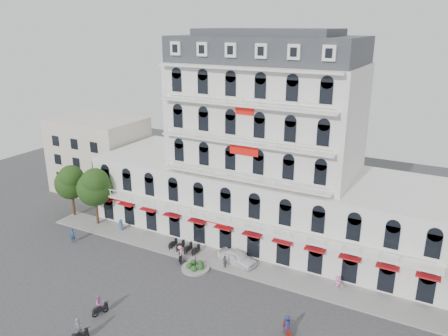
% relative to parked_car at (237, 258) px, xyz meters
% --- Properties ---
extents(ground, '(120.00, 120.00, 0.00)m').
position_rel_parked_car_xyz_m(ground, '(-0.61, -9.21, -0.83)').
color(ground, '#38383A').
rests_on(ground, ground).
extents(sidewalk, '(53.00, 4.00, 0.16)m').
position_rel_parked_car_xyz_m(sidewalk, '(-0.61, -0.21, -0.75)').
color(sidewalk, gray).
rests_on(sidewalk, ground).
extents(main_building, '(45.00, 15.00, 25.80)m').
position_rel_parked_car_xyz_m(main_building, '(-0.61, 8.78, 9.14)').
color(main_building, silver).
rests_on(main_building, ground).
extents(flank_building_west, '(14.00, 10.00, 12.00)m').
position_rel_parked_car_xyz_m(flank_building_west, '(-30.61, 10.79, 5.17)').
color(flank_building_west, beige).
rests_on(flank_building_west, ground).
extents(traffic_island, '(3.20, 3.20, 1.60)m').
position_rel_parked_car_xyz_m(traffic_island, '(-3.61, -3.21, -0.57)').
color(traffic_island, gray).
rests_on(traffic_island, ground).
extents(parked_scooter_row, '(4.40, 1.80, 1.10)m').
position_rel_parked_car_xyz_m(parked_scooter_row, '(-6.96, -0.41, -0.83)').
color(parked_scooter_row, black).
rests_on(parked_scooter_row, ground).
extents(tree_west_outer, '(4.50, 4.48, 7.76)m').
position_rel_parked_car_xyz_m(tree_west_outer, '(-26.56, 0.77, 4.52)').
color(tree_west_outer, '#382314').
rests_on(tree_west_outer, ground).
extents(tree_west_inner, '(4.76, 4.76, 8.25)m').
position_rel_parked_car_xyz_m(tree_west_inner, '(-21.56, 0.27, 4.86)').
color(tree_west_inner, '#382314').
rests_on(tree_west_inner, ground).
extents(parked_car, '(5.14, 2.90, 1.65)m').
position_rel_parked_car_xyz_m(parked_car, '(0.00, 0.00, 0.00)').
color(parked_car, white).
rests_on(parked_car, ground).
extents(rider_west, '(0.97, 1.58, 2.33)m').
position_rel_parked_car_xyz_m(rider_west, '(-6.24, -18.02, 0.26)').
color(rider_west, black).
rests_on(rider_west, ground).
extents(rider_southwest, '(0.83, 1.65, 2.08)m').
position_rel_parked_car_xyz_m(rider_southwest, '(-7.29, -14.39, 0.22)').
color(rider_southwest, black).
rests_on(rider_southwest, ground).
extents(rider_east, '(1.17, 1.44, 2.16)m').
position_rel_parked_car_xyz_m(rider_east, '(9.38, -8.86, 0.25)').
color(rider_east, maroon).
rests_on(rider_east, ground).
extents(rider_center, '(1.10, 1.50, 2.07)m').
position_rel_parked_car_xyz_m(rider_center, '(-6.01, -2.65, 0.25)').
color(rider_center, black).
rests_on(rider_center, ground).
extents(pedestrian_left, '(0.85, 0.60, 1.63)m').
position_rel_parked_car_xyz_m(pedestrian_left, '(-17.45, 0.29, -0.01)').
color(pedestrian_left, '#2A5A80').
rests_on(pedestrian_left, ground).
extents(pedestrian_mid, '(1.02, 0.81, 1.62)m').
position_rel_parked_car_xyz_m(pedestrian_mid, '(-0.73, -1.55, -0.01)').
color(pedestrian_mid, '#55565D').
rests_on(pedestrian_mid, ground).
extents(pedestrian_right, '(1.08, 0.63, 1.66)m').
position_rel_parked_car_xyz_m(pedestrian_right, '(11.50, 0.29, 0.00)').
color(pedestrian_right, '#D370B2').
rests_on(pedestrian_right, ground).
extents(pedestrian_far, '(0.83, 0.71, 1.91)m').
position_rel_parked_car_xyz_m(pedestrian_far, '(-20.61, -5.14, 0.13)').
color(pedestrian_far, navy).
rests_on(pedestrian_far, ground).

